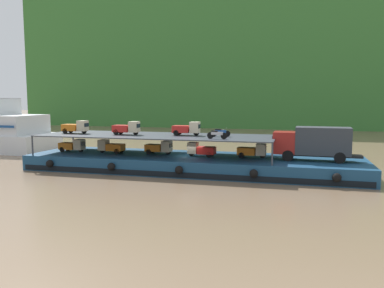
% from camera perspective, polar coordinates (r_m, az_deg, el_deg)
% --- Properties ---
extents(ground_plane, '(400.00, 400.00, 0.00)m').
position_cam_1_polar(ground_plane, '(38.94, -0.02, -3.95)').
color(ground_plane, '#7F664C').
extents(hillside_far_bank, '(128.66, 38.94, 37.82)m').
position_cam_1_polar(hillside_far_bank, '(114.76, 10.29, 13.50)').
color(hillside_far_bank, '#387533').
rests_on(hillside_far_bank, ground).
extents(cargo_barge, '(33.12, 8.94, 1.50)m').
position_cam_1_polar(cargo_barge, '(38.78, -0.03, -2.87)').
color(cargo_barge, navy).
rests_on(cargo_barge, ground).
extents(covered_lorry, '(7.92, 2.53, 3.10)m').
position_cam_1_polar(covered_lorry, '(37.23, 17.46, 0.24)').
color(covered_lorry, maroon).
rests_on(covered_lorry, cargo_barge).
extents(cargo_rack, '(23.92, 7.55, 2.00)m').
position_cam_1_polar(cargo_rack, '(39.63, -5.33, 1.22)').
color(cargo_rack, '#383D47').
rests_on(cargo_rack, cargo_barge).
extents(mini_truck_lower_stern, '(2.77, 1.24, 1.38)m').
position_cam_1_polar(mini_truck_lower_stern, '(43.59, -17.14, -0.21)').
color(mini_truck_lower_stern, orange).
rests_on(mini_truck_lower_stern, cargo_barge).
extents(mini_truck_lower_aft, '(2.76, 1.24, 1.38)m').
position_cam_1_polar(mini_truck_lower_aft, '(41.64, -11.85, -0.36)').
color(mini_truck_lower_aft, orange).
rests_on(mini_truck_lower_aft, cargo_barge).
extents(mini_truck_lower_mid, '(2.79, 1.29, 1.38)m').
position_cam_1_polar(mini_truck_lower_mid, '(40.14, -4.84, -0.50)').
color(mini_truck_lower_mid, orange).
rests_on(mini_truck_lower_mid, cargo_barge).
extents(mini_truck_lower_fore, '(2.76, 1.24, 1.38)m').
position_cam_1_polar(mini_truck_lower_fore, '(38.27, 1.34, -0.82)').
color(mini_truck_lower_fore, red).
rests_on(mini_truck_lower_fore, cargo_barge).
extents(mini_truck_lower_bow, '(2.77, 1.25, 1.38)m').
position_cam_1_polar(mini_truck_lower_bow, '(37.84, 8.85, -0.97)').
color(mini_truck_lower_bow, orange).
rests_on(mini_truck_lower_bow, cargo_barge).
extents(mini_truck_upper_stern, '(2.75, 1.21, 1.38)m').
position_cam_1_polar(mini_truck_upper_stern, '(43.17, -16.71, 2.41)').
color(mini_truck_upper_stern, orange).
rests_on(mini_truck_upper_stern, cargo_rack).
extents(mini_truck_upper_mid, '(2.76, 1.23, 1.38)m').
position_cam_1_polar(mini_truck_upper_mid, '(40.37, -9.56, 2.33)').
color(mini_truck_upper_mid, red).
rests_on(mini_truck_upper_mid, cargo_rack).
extents(mini_truck_upper_fore, '(2.75, 1.21, 1.38)m').
position_cam_1_polar(mini_truck_upper_fore, '(39.03, -0.78, 2.28)').
color(mini_truck_upper_fore, red).
rests_on(mini_truck_upper_fore, cargo_rack).
extents(motorcycle_upper_port, '(1.90, 0.55, 0.87)m').
position_cam_1_polar(motorcycle_upper_port, '(35.55, 3.67, 1.44)').
color(motorcycle_upper_port, black).
rests_on(motorcycle_upper_port, cargo_rack).
extents(motorcycle_upper_centre, '(1.90, 0.55, 0.87)m').
position_cam_1_polar(motorcycle_upper_centre, '(37.78, 4.19, 1.73)').
color(motorcycle_upper_centre, black).
rests_on(motorcycle_upper_centre, cargo_rack).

